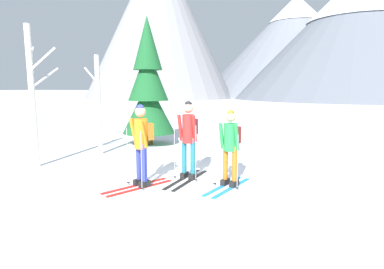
{
  "coord_description": "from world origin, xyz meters",
  "views": [
    {
      "loc": [
        1.9,
        -6.44,
        2.12
      ],
      "look_at": [
        -0.16,
        0.32,
        1.05
      ],
      "focal_mm": 29.06,
      "sensor_mm": 36.0,
      "label": 1
    }
  ],
  "objects_px": {
    "skier_in_green": "(231,144)",
    "skier_in_orange": "(141,140)",
    "birch_tree_tall": "(99,104)",
    "birch_tree_slender": "(33,95)",
    "pine_tree_near": "(148,87)",
    "skier_in_red": "(189,135)"
  },
  "relations": [
    {
      "from": "skier_in_green",
      "to": "skier_in_orange",
      "type": "bearing_deg",
      "value": -162.62
    },
    {
      "from": "birch_tree_tall",
      "to": "birch_tree_slender",
      "type": "distance_m",
      "value": 2.06
    },
    {
      "from": "pine_tree_near",
      "to": "birch_tree_slender",
      "type": "xyz_separation_m",
      "value": [
        -1.54,
        -3.84,
        -0.2
      ]
    },
    {
      "from": "skier_in_green",
      "to": "pine_tree_near",
      "type": "distance_m",
      "value": 5.62
    },
    {
      "from": "skier_in_red",
      "to": "pine_tree_near",
      "type": "relative_size",
      "value": 0.39
    },
    {
      "from": "skier_in_orange",
      "to": "skier_in_green",
      "type": "xyz_separation_m",
      "value": [
        1.81,
        0.57,
        -0.08
      ]
    },
    {
      "from": "skier_in_green",
      "to": "birch_tree_slender",
      "type": "distance_m",
      "value": 5.39
    },
    {
      "from": "pine_tree_near",
      "to": "birch_tree_tall",
      "type": "bearing_deg",
      "value": -113.51
    },
    {
      "from": "skier_in_green",
      "to": "pine_tree_near",
      "type": "xyz_separation_m",
      "value": [
        -3.75,
        4.01,
        1.2
      ]
    },
    {
      "from": "skier_in_green",
      "to": "birch_tree_slender",
      "type": "relative_size",
      "value": 0.44
    },
    {
      "from": "skier_in_green",
      "to": "birch_tree_slender",
      "type": "bearing_deg",
      "value": 178.1
    },
    {
      "from": "skier_in_red",
      "to": "skier_in_green",
      "type": "relative_size",
      "value": 1.1
    },
    {
      "from": "skier_in_orange",
      "to": "skier_in_green",
      "type": "bearing_deg",
      "value": 17.38
    },
    {
      "from": "pine_tree_near",
      "to": "birch_tree_tall",
      "type": "distance_m",
      "value": 2.16
    },
    {
      "from": "skier_in_green",
      "to": "birch_tree_tall",
      "type": "height_order",
      "value": "birch_tree_tall"
    },
    {
      "from": "skier_in_orange",
      "to": "birch_tree_tall",
      "type": "relative_size",
      "value": 0.57
    },
    {
      "from": "skier_in_orange",
      "to": "birch_tree_tall",
      "type": "bearing_deg",
      "value": 136.3
    },
    {
      "from": "skier_in_green",
      "to": "birch_tree_tall",
      "type": "relative_size",
      "value": 0.53
    },
    {
      "from": "birch_tree_tall",
      "to": "birch_tree_slender",
      "type": "bearing_deg",
      "value": -110.07
    },
    {
      "from": "skier_in_orange",
      "to": "birch_tree_tall",
      "type": "height_order",
      "value": "birch_tree_tall"
    },
    {
      "from": "skier_in_orange",
      "to": "pine_tree_near",
      "type": "relative_size",
      "value": 0.38
    },
    {
      "from": "birch_tree_tall",
      "to": "birch_tree_slender",
      "type": "xyz_separation_m",
      "value": [
        -0.7,
        -1.91,
        0.33
      ]
    }
  ]
}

